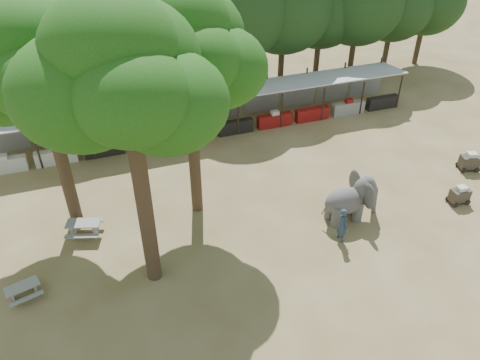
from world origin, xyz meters
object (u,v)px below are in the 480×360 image
object	(u,v)px
elephant	(352,199)
cart_back	(470,161)
yard_tree_center	(120,77)
cart_front	(460,195)
yard_tree_left	(33,64)
picnic_table_near	(23,290)
handler	(343,225)
yard_tree_back	(183,47)
picnic_table_far	(84,227)

from	to	relation	value
elephant	cart_back	bearing A→B (deg)	10.42
yard_tree_center	cart_front	bearing A→B (deg)	-0.88
elephant	cart_front	bearing A→B (deg)	-7.55
yard_tree_left	picnic_table_near	xyz separation A→B (m)	(-2.20, -4.61, -7.76)
handler	cart_back	world-z (taller)	handler
yard_tree_back	elephant	world-z (taller)	yard_tree_back
yard_tree_left	handler	world-z (taller)	yard_tree_left
cart_back	cart_front	bearing A→B (deg)	-122.81
yard_tree_center	picnic_table_far	world-z (taller)	yard_tree_center
yard_tree_left	yard_tree_back	xyz separation A→B (m)	(6.00, -1.00, 0.34)
elephant	picnic_table_near	distance (m)	15.44
cart_front	picnic_table_near	bearing A→B (deg)	179.80
elephant	picnic_table_near	size ratio (longest dim) A/B	1.86
yard_tree_center	yard_tree_left	bearing A→B (deg)	120.96
yard_tree_center	picnic_table_near	distance (m)	10.20
yard_tree_center	picnic_table_near	world-z (taller)	yard_tree_center
yard_tree_back	cart_front	bearing A→B (deg)	-17.74
yard_tree_back	cart_back	size ratio (longest dim) A/B	8.61
yard_tree_left	cart_front	distance (m)	21.42
handler	elephant	bearing A→B (deg)	-44.27
picnic_table_near	yard_tree_back	bearing A→B (deg)	7.59
yard_tree_back	picnic_table_far	size ratio (longest dim) A/B	5.88
yard_tree_center	picnic_table_near	xyz separation A→B (m)	(-5.20, 0.39, -8.77)
cart_front	cart_back	xyz separation A→B (m)	(2.73, 2.42, 0.04)
yard_tree_back	picnic_table_far	bearing A→B (deg)	-175.36
handler	yard_tree_center	bearing A→B (deg)	83.67
yard_tree_back	picnic_table_near	bearing A→B (deg)	-156.24
elephant	handler	world-z (taller)	elephant
picnic_table_near	cart_back	xyz separation A→B (m)	(24.22, 1.78, 0.12)
elephant	cart_back	world-z (taller)	elephant
yard_tree_back	handler	distance (m)	10.80
elephant	yard_tree_left	bearing A→B (deg)	161.50
elephant	picnic_table_far	bearing A→B (deg)	166.87
yard_tree_left	elephant	distance (m)	15.62
picnic_table_far	cart_back	world-z (taller)	cart_back
yard_tree_center	cart_back	size ratio (longest dim) A/B	9.13
yard_tree_left	cart_back	xyz separation A→B (m)	(22.02, -2.83, -7.64)
picnic_table_near	cart_front	xyz separation A→B (m)	(21.50, -0.64, 0.08)
elephant	cart_front	xyz separation A→B (m)	(6.07, -0.81, -0.65)
yard_tree_center	cart_back	world-z (taller)	yard_tree_center
yard_tree_back	picnic_table_near	xyz separation A→B (m)	(-8.20, -3.61, -8.10)
picnic_table_far	cart_front	xyz separation A→B (m)	(18.82, -3.80, -0.00)
elephant	picnic_table_far	distance (m)	13.12
yard_tree_left	cart_front	world-z (taller)	yard_tree_left
yard_tree_left	yard_tree_center	size ratio (longest dim) A/B	0.92
yard_tree_center	cart_back	bearing A→B (deg)	6.51
yard_tree_center	yard_tree_back	world-z (taller)	yard_tree_center
elephant	cart_front	world-z (taller)	elephant
yard_tree_left	yard_tree_back	distance (m)	6.09
yard_tree_center	cart_front	world-z (taller)	yard_tree_center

